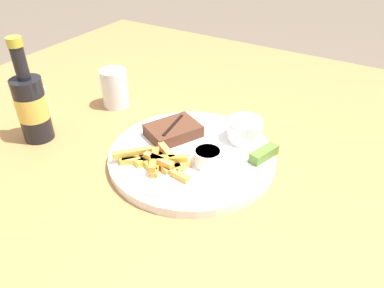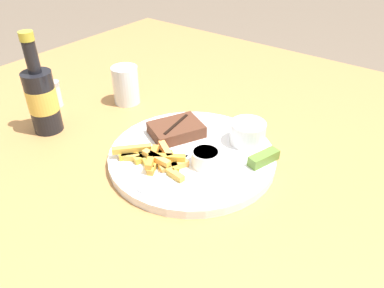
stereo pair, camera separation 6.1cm
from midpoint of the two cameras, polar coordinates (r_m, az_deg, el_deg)
name	(u,v)px [view 1 (the left image)]	position (r m, az deg, el deg)	size (l,w,h in m)	color
dining_table	(192,183)	(0.78, -2.24, -6.06)	(1.38, 1.52, 0.75)	#A87542
dinner_plate	(192,156)	(0.74, -2.36, -1.92)	(0.33, 0.33, 0.02)	white
steak_portion	(173,131)	(0.78, -5.13, 2.00)	(0.13, 0.12, 0.03)	#512D1E
fries_pile	(156,160)	(0.70, -8.04, -2.58)	(0.09, 0.16, 0.02)	gold
coleslaw_cup	(245,128)	(0.77, 5.83, 2.30)	(0.07, 0.07, 0.05)	white
dipping_sauce_cup	(208,157)	(0.70, -0.12, -2.00)	(0.05, 0.05, 0.03)	silver
pickle_spear	(264,154)	(0.72, 8.54, -1.55)	(0.07, 0.04, 0.02)	#567A2D
fork_utensil	(167,176)	(0.68, -6.45, -4.89)	(0.13, 0.01, 0.00)	#B7B7BC
beer_bottle	(32,105)	(0.85, -25.18, 5.30)	(0.06, 0.06, 0.22)	black
drinking_glass	(115,88)	(0.94, -13.53, 8.23)	(0.06, 0.06, 0.09)	silver
salt_shaker	(42,100)	(0.97, -23.65, 6.07)	(0.03, 0.03, 0.07)	white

